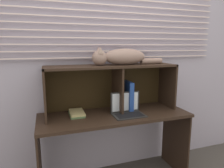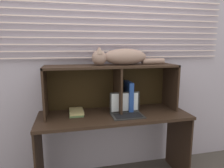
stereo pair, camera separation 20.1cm
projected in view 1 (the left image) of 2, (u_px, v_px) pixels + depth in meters
back_panel_with_blinds at (106, 65)px, 2.27m from camera, size 4.40×0.08×2.50m
desk at (115, 127)px, 2.09m from camera, size 1.54×0.55×0.78m
hutch_shelf_unit at (112, 79)px, 2.12m from camera, size 1.37×0.35×0.50m
cat at (121, 57)px, 2.07m from camera, size 0.79×0.18×0.19m
laptop at (127, 110)px, 2.04m from camera, size 0.32×0.21×0.22m
binder_upright at (128, 96)px, 2.18m from camera, size 0.05×0.22×0.32m
book_stack at (77, 113)px, 2.03m from camera, size 0.15×0.24×0.04m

